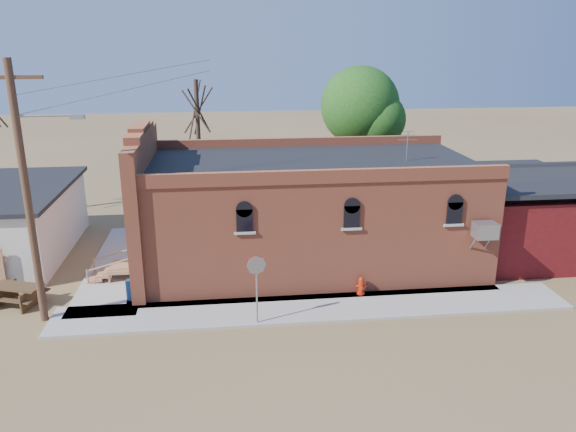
{
  "coord_description": "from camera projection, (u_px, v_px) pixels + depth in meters",
  "views": [
    {
      "loc": [
        -1.67,
        -17.57,
        9.57
      ],
      "look_at": [
        0.93,
        4.81,
        2.4
      ],
      "focal_mm": 35.0,
      "sensor_mm": 36.0,
      "label": 1
    }
  ],
  "objects": [
    {
      "name": "tree_leafy",
      "position": [
        360.0,
        106.0,
        31.36
      ],
      "size": [
        4.4,
        4.4,
        8.15
      ],
      "color": "#433026",
      "rests_on": "ground"
    },
    {
      "name": "sidewalk_west",
      "position": [
        122.0,
        265.0,
        24.69
      ],
      "size": [
        2.6,
        10.0,
        0.08
      ],
      "primitive_type": "cube",
      "color": "#9E9991",
      "rests_on": "ground"
    },
    {
      "name": "utility_pole",
      "position": [
        28.0,
        190.0,
        18.51
      ],
      "size": [
        3.12,
        0.26,
        9.0
      ],
      "color": "#442C1B",
      "rests_on": "ground"
    },
    {
      "name": "tree_bare_near",
      "position": [
        197.0,
        109.0,
        29.89
      ],
      "size": [
        2.8,
        2.8,
        7.65
      ],
      "color": "#433026",
      "rests_on": "ground"
    },
    {
      "name": "brick_bar",
      "position": [
        302.0,
        212.0,
        24.39
      ],
      "size": [
        16.4,
        7.97,
        6.3
      ],
      "color": "#CD5E3E",
      "rests_on": "ground"
    },
    {
      "name": "ground",
      "position": [
        277.0,
        323.0,
        19.72
      ],
      "size": [
        120.0,
        120.0,
        0.0
      ],
      "primitive_type": "plane",
      "color": "brown",
      "rests_on": "ground"
    },
    {
      "name": "trash_barrel",
      "position": [
        132.0,
        290.0,
        21.3
      ],
      "size": [
        0.53,
        0.53,
        0.74
      ],
      "primitive_type": "cylinder",
      "rotation": [
        0.0,
        0.0,
        0.11
      ],
      "color": "navy",
      "rests_on": "sidewalk_west"
    },
    {
      "name": "fire_hydrant",
      "position": [
        361.0,
        286.0,
        21.67
      ],
      "size": [
        0.42,
        0.41,
        0.71
      ],
      "rotation": [
        0.0,
        0.0,
        -0.33
      ],
      "color": "#AB1D09",
      "rests_on": "sidewalk_south"
    },
    {
      "name": "red_shed",
      "position": [
        517.0,
        206.0,
        25.5
      ],
      "size": [
        5.4,
        6.4,
        4.3
      ],
      "color": "#500D12",
      "rests_on": "ground"
    },
    {
      "name": "stop_sign",
      "position": [
        256.0,
        272.0,
        19.04
      ],
      "size": [
        0.67,
        0.22,
        2.5
      ],
      "rotation": [
        0.0,
        0.0,
        -0.18
      ],
      "color": "gray",
      "rests_on": "sidewalk_south"
    },
    {
      "name": "sidewalk_south",
      "position": [
        315.0,
        308.0,
        20.72
      ],
      "size": [
        19.0,
        2.2,
        0.08
      ],
      "primitive_type": "cube",
      "color": "#9E9991",
      "rests_on": "ground"
    },
    {
      "name": "picnic_table",
      "position": [
        18.0,
        292.0,
        20.95
      ],
      "size": [
        2.17,
        1.89,
        0.76
      ],
      "rotation": [
        0.0,
        0.0,
        -0.33
      ],
      "color": "#48331D",
      "rests_on": "ground"
    }
  ]
}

